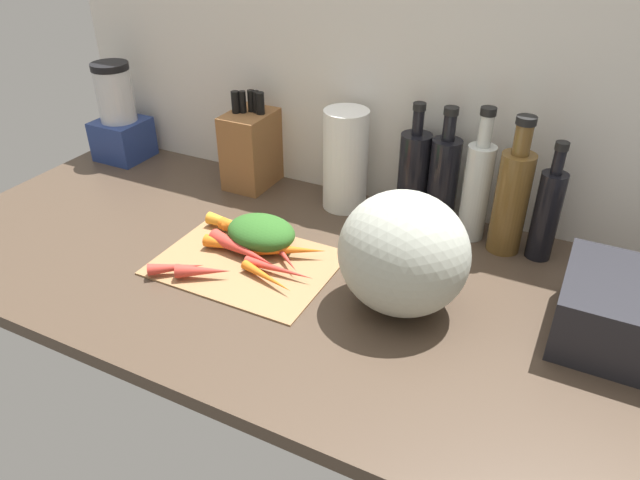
# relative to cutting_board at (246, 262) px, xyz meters

# --- Properties ---
(ground_plane) EXTENTS (1.70, 0.80, 0.03)m
(ground_plane) POSITION_rel_cutting_board_xyz_m (0.09, 0.04, -0.02)
(ground_plane) COLOR #47382B
(wall_back) EXTENTS (1.70, 0.03, 0.60)m
(wall_back) POSITION_rel_cutting_board_xyz_m (0.09, 0.42, 0.30)
(wall_back) COLOR silver
(wall_back) RESTS_ON ground_plane
(cutting_board) EXTENTS (0.37, 0.28, 0.01)m
(cutting_board) POSITION_rel_cutting_board_xyz_m (0.00, 0.00, 0.00)
(cutting_board) COLOR #997047
(cutting_board) RESTS_ON ground_plane
(carrot_0) EXTENTS (0.11, 0.09, 0.03)m
(carrot_0) POSITION_rel_cutting_board_xyz_m (-0.10, -0.10, 0.02)
(carrot_0) COLOR red
(carrot_0) RESTS_ON cutting_board
(carrot_1) EXTENTS (0.15, 0.03, 0.03)m
(carrot_1) POSITION_rel_cutting_board_xyz_m (-0.09, 0.09, 0.02)
(carrot_1) COLOR orange
(carrot_1) RESTS_ON cutting_board
(carrot_2) EXTENTS (0.15, 0.12, 0.03)m
(carrot_2) POSITION_rel_cutting_board_xyz_m (0.06, 0.05, 0.02)
(carrot_2) COLOR red
(carrot_2) RESTS_ON cutting_board
(carrot_3) EXTENTS (0.15, 0.05, 0.03)m
(carrot_3) POSITION_rel_cutting_board_xyz_m (-0.04, 0.02, 0.02)
(carrot_3) COLOR orange
(carrot_3) RESTS_ON cutting_board
(carrot_4) EXTENTS (0.14, 0.06, 0.02)m
(carrot_4) POSITION_rel_cutting_board_xyz_m (0.08, -0.04, 0.01)
(carrot_4) COLOR orange
(carrot_4) RESTS_ON cutting_board
(carrot_5) EXTENTS (0.18, 0.07, 0.04)m
(carrot_5) POSITION_rel_cutting_board_xyz_m (-0.01, 0.01, 0.02)
(carrot_5) COLOR red
(carrot_5) RESTS_ON cutting_board
(carrot_6) EXTENTS (0.13, 0.03, 0.03)m
(carrot_6) POSITION_rel_cutting_board_xyz_m (-0.06, 0.09, 0.02)
(carrot_6) COLOR orange
(carrot_6) RESTS_ON cutting_board
(carrot_7) EXTENTS (0.17, 0.06, 0.02)m
(carrot_7) POSITION_rel_cutting_board_xyz_m (-0.03, 0.10, 0.02)
(carrot_7) COLOR orange
(carrot_7) RESTS_ON cutting_board
(carrot_8) EXTENTS (0.16, 0.09, 0.03)m
(carrot_8) POSITION_rel_cutting_board_xyz_m (0.07, 0.06, 0.02)
(carrot_8) COLOR orange
(carrot_8) RESTS_ON cutting_board
(carrot_9) EXTENTS (0.11, 0.08, 0.03)m
(carrot_9) POSITION_rel_cutting_board_xyz_m (-0.04, -0.09, 0.02)
(carrot_9) COLOR red
(carrot_9) RESTS_ON cutting_board
(carrot_10) EXTENTS (0.16, 0.03, 0.02)m
(carrot_10) POSITION_rel_cutting_board_xyz_m (0.09, -0.01, 0.01)
(carrot_10) COLOR red
(carrot_10) RESTS_ON cutting_board
(carrot_greens_pile) EXTENTS (0.16, 0.12, 0.07)m
(carrot_greens_pile) POSITION_rel_cutting_board_xyz_m (-0.00, 0.07, 0.04)
(carrot_greens_pile) COLOR #2D6023
(carrot_greens_pile) RESTS_ON cutting_board
(winter_squash) EXTENTS (0.25, 0.22, 0.24)m
(winter_squash) POSITION_rel_cutting_board_xyz_m (0.34, 0.01, 0.12)
(winter_squash) COLOR #B2B7A8
(winter_squash) RESTS_ON ground_plane
(knife_block) EXTENTS (0.11, 0.17, 0.25)m
(knife_block) POSITION_rel_cutting_board_xyz_m (-0.20, 0.35, 0.10)
(knife_block) COLOR brown
(knife_block) RESTS_ON ground_plane
(blender_appliance) EXTENTS (0.13, 0.13, 0.28)m
(blender_appliance) POSITION_rel_cutting_board_xyz_m (-0.63, 0.32, 0.11)
(blender_appliance) COLOR navy
(blender_appliance) RESTS_ON ground_plane
(paper_towel_roll) EXTENTS (0.11, 0.11, 0.25)m
(paper_towel_roll) POSITION_rel_cutting_board_xyz_m (0.08, 0.33, 0.12)
(paper_towel_roll) COLOR white
(paper_towel_roll) RESTS_ON ground_plane
(bottle_0) EXTENTS (0.07, 0.07, 0.29)m
(bottle_0) POSITION_rel_cutting_board_xyz_m (0.24, 0.35, 0.11)
(bottle_0) COLOR black
(bottle_0) RESTS_ON ground_plane
(bottle_1) EXTENTS (0.07, 0.07, 0.29)m
(bottle_1) POSITION_rel_cutting_board_xyz_m (0.32, 0.35, 0.11)
(bottle_1) COLOR black
(bottle_1) RESTS_ON ground_plane
(bottle_2) EXTENTS (0.06, 0.06, 0.31)m
(bottle_2) POSITION_rel_cutting_board_xyz_m (0.40, 0.33, 0.12)
(bottle_2) COLOR silver
(bottle_2) RESTS_ON ground_plane
(bottle_3) EXTENTS (0.07, 0.07, 0.31)m
(bottle_3) POSITION_rel_cutting_board_xyz_m (0.48, 0.31, 0.12)
(bottle_3) COLOR brown
(bottle_3) RESTS_ON ground_plane
(bottle_4) EXTENTS (0.06, 0.06, 0.27)m
(bottle_4) POSITION_rel_cutting_board_xyz_m (0.55, 0.31, 0.10)
(bottle_4) COLOR black
(bottle_4) RESTS_ON ground_plane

